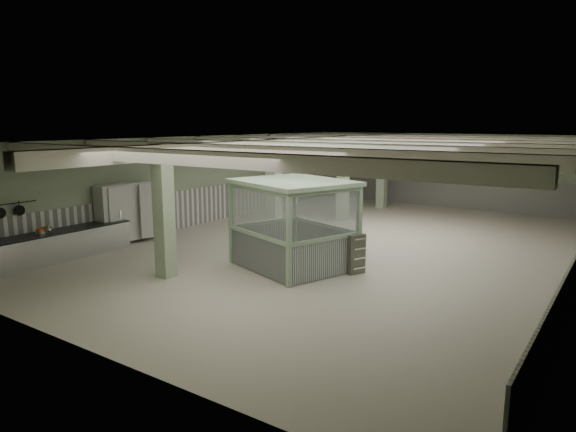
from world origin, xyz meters
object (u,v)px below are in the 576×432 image
Objects in this scene: prep_counter at (47,247)px; guard_booth at (293,209)px; filing_cabinet at (354,253)px; walkin_cooler at (127,215)px.

prep_counter is 7.48m from guard_booth.
guard_booth reaches higher than prep_counter.
filing_cabinet is at bearing 34.34° from guard_booth.
guard_booth reaches higher than walkin_cooler.
filing_cabinet reaches higher than prep_counter.
walkin_cooler is 6.52m from guard_booth.
guard_booth reaches higher than filing_cabinet.
prep_counter is 2.47× the size of walkin_cooler.
prep_counter is at bearing -129.96° from guard_booth.
walkin_cooler is at bearing -146.78° from filing_cabinet.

